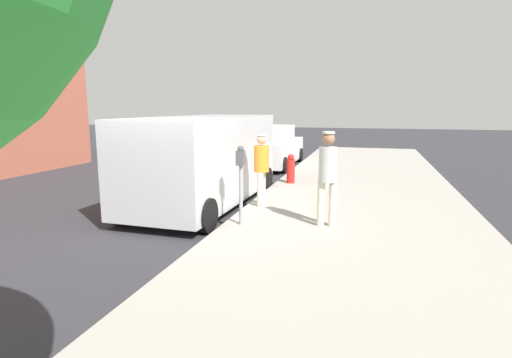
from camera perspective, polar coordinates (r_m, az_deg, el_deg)
ground_plane at (r=8.43m, az=-11.10°, el=-6.61°), size 80.00×80.00×0.00m
sidewalk_slab at (r=7.56m, az=13.60°, el=-8.07°), size 5.00×32.00×0.15m
parking_meter_near at (r=7.73m, az=-2.14°, el=1.06°), size 0.14×0.18×1.52m
pedestrian_in_orange at (r=9.25m, az=0.77°, el=1.93°), size 0.34×0.36×1.64m
pedestrian_in_gray at (r=7.73m, az=9.93°, el=0.94°), size 0.36×0.34×1.79m
parked_van at (r=9.97m, az=-7.14°, el=2.87°), size 2.27×5.26×2.15m
parked_sedan_ahead at (r=16.51m, az=2.09°, el=4.35°), size 1.98×4.42×1.65m
fire_hydrant at (r=12.16m, az=4.85°, el=1.41°), size 0.24×0.24×0.86m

